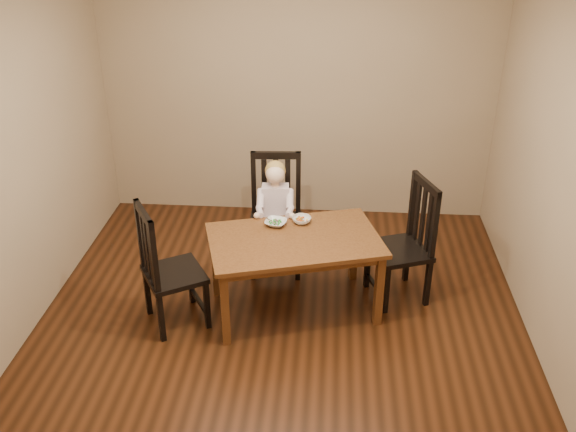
# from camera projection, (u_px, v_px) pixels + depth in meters

# --- Properties ---
(room) EXTENTS (4.01, 4.01, 2.71)m
(room) POSITION_uv_depth(u_px,v_px,m) (280.00, 169.00, 4.71)
(room) COLOR #411F0D
(room) RESTS_ON ground
(dining_table) EXTENTS (1.54, 1.16, 0.68)m
(dining_table) POSITION_uv_depth(u_px,v_px,m) (294.00, 247.00, 5.19)
(dining_table) COLOR #43240F
(dining_table) RESTS_ON room
(chair_child) EXTENTS (0.50, 0.48, 1.09)m
(chair_child) POSITION_uv_depth(u_px,v_px,m) (276.00, 216.00, 5.84)
(chair_child) COLOR black
(chair_child) RESTS_ON room
(chair_left) EXTENTS (0.61, 0.62, 1.07)m
(chair_left) POSITION_uv_depth(u_px,v_px,m) (167.00, 269.00, 5.06)
(chair_left) COLOR black
(chair_left) RESTS_ON room
(chair_right) EXTENTS (0.58, 0.59, 1.08)m
(chair_right) POSITION_uv_depth(u_px,v_px,m) (406.00, 243.00, 5.41)
(chair_right) COLOR black
(chair_right) RESTS_ON room
(toddler) EXTENTS (0.34, 0.42, 0.55)m
(toddler) POSITION_uv_depth(u_px,v_px,m) (275.00, 205.00, 5.73)
(toddler) COLOR silver
(toddler) RESTS_ON chair_child
(bowl_peas) EXTENTS (0.22, 0.22, 0.04)m
(bowl_peas) POSITION_uv_depth(u_px,v_px,m) (276.00, 223.00, 5.34)
(bowl_peas) COLOR silver
(bowl_peas) RESTS_ON dining_table
(bowl_veg) EXTENTS (0.20, 0.20, 0.05)m
(bowl_veg) POSITION_uv_depth(u_px,v_px,m) (302.00, 220.00, 5.38)
(bowl_veg) COLOR silver
(bowl_veg) RESTS_ON dining_table
(fork) EXTENTS (0.11, 0.06, 0.04)m
(fork) POSITION_uv_depth(u_px,v_px,m) (271.00, 222.00, 5.30)
(fork) COLOR silver
(fork) RESTS_ON bowl_peas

